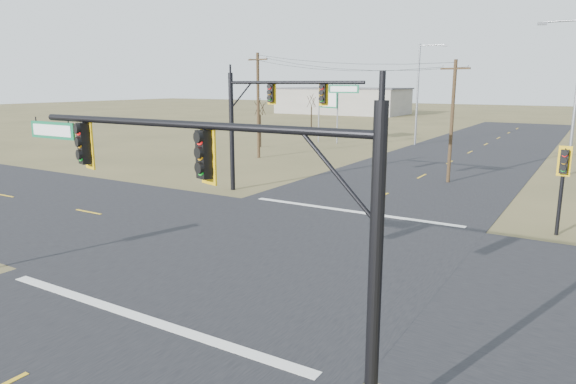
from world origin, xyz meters
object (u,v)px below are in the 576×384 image
at_px(streetlight_a, 573,89).
at_px(bare_tree_b, 312,100).
at_px(pedestal_signal_ne, 563,170).
at_px(mast_arm_near, 209,179).
at_px(streetlight_c, 420,89).
at_px(bare_tree_a, 260,107).
at_px(utility_pole_near, 452,119).
at_px(highway_sign, 328,106).
at_px(utility_pole_far, 258,104).
at_px(mast_arm_far, 269,108).

bearing_deg(streetlight_a, bare_tree_b, 136.34).
relative_size(pedestal_signal_ne, streetlight_a, 0.36).
distance_m(mast_arm_near, pedestal_signal_ne, 18.10).
distance_m(mast_arm_near, streetlight_c, 49.11).
xyz_separation_m(streetlight_a, bare_tree_a, (-29.40, 2.23, -2.07)).
xyz_separation_m(pedestal_signal_ne, utility_pole_near, (-7.55, 10.42, 1.35)).
relative_size(highway_sign, streetlight_a, 0.53).
bearing_deg(utility_pole_far, pedestal_signal_ne, -27.66).
relative_size(streetlight_a, bare_tree_a, 2.08).
xyz_separation_m(mast_arm_far, highway_sign, (-9.89, 27.16, -1.09)).
bearing_deg(mast_arm_far, bare_tree_a, 114.66).
xyz_separation_m(mast_arm_far, bare_tree_a, (-14.28, 19.77, -1.01)).
xyz_separation_m(utility_pole_far, streetlight_a, (24.89, 4.63, 1.49)).
relative_size(pedestal_signal_ne, highway_sign, 0.68).
xyz_separation_m(mast_arm_near, utility_pole_far, (-19.84, 30.52, 0.16)).
distance_m(mast_arm_far, streetlight_a, 23.19).
bearing_deg(bare_tree_b, utility_pole_near, -44.77).
height_order(mast_arm_near, utility_pole_near, utility_pole_near).
bearing_deg(bare_tree_a, utility_pole_far, -56.66).
bearing_deg(streetlight_a, utility_pole_far, 174.65).
distance_m(mast_arm_far, utility_pole_far, 16.21).
distance_m(mast_arm_far, bare_tree_b, 37.29).
xyz_separation_m(pedestal_signal_ne, streetlight_c, (-16.29, 30.96, 3.13)).
relative_size(mast_arm_near, streetlight_c, 0.94).
bearing_deg(highway_sign, bare_tree_a, -96.35).
xyz_separation_m(pedestal_signal_ne, streetlight_a, (-0.86, 18.12, 3.37)).
bearing_deg(mast_arm_far, streetlight_a, 38.08).
distance_m(streetlight_a, bare_tree_a, 29.56).
bearing_deg(mast_arm_far, mast_arm_near, -71.41).
relative_size(pedestal_signal_ne, bare_tree_b, 0.72).
relative_size(utility_pole_far, streetlight_c, 0.86).
xyz_separation_m(bare_tree_a, bare_tree_b, (-1.45, 14.03, 0.23)).
bearing_deg(utility_pole_far, streetlight_a, 10.53).
bearing_deg(utility_pole_far, bare_tree_b, 105.92).
relative_size(utility_pole_far, highway_sign, 1.57).
bearing_deg(streetlight_a, mast_arm_near, -114.06).
bearing_deg(highway_sign, streetlight_a, 3.35).
bearing_deg(mast_arm_near, streetlight_c, 119.23).
bearing_deg(pedestal_signal_ne, utility_pole_near, 130.40).
bearing_deg(bare_tree_a, highway_sign, 59.28).
bearing_deg(pedestal_signal_ne, streetlight_c, 122.20).
height_order(mast_arm_near, pedestal_signal_ne, mast_arm_near).
bearing_deg(bare_tree_b, mast_arm_near, -63.35).
distance_m(mast_arm_near, streetlight_a, 35.54).
relative_size(pedestal_signal_ne, streetlight_c, 0.38).
relative_size(utility_pole_near, bare_tree_b, 1.46).
distance_m(highway_sign, bare_tree_a, 8.59).
relative_size(highway_sign, bare_tree_a, 1.10).
bearing_deg(mast_arm_far, streetlight_c, 79.40).
distance_m(highway_sign, bare_tree_b, 8.85).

